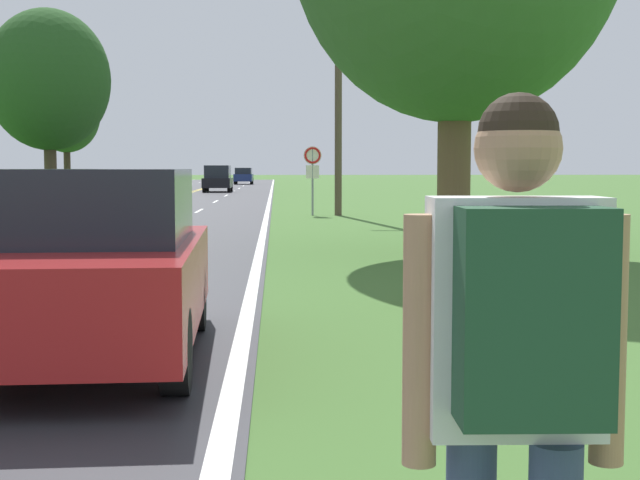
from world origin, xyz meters
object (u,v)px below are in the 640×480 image
hitchhiker_person (518,354)px  tree_behind_sign (48,80)px  tree_right_cluster (66,114)px  car_dark_blue_hatchback_mid_far (244,176)px  fire_hydrant (440,275)px  traffic_sign (313,164)px  car_red_sedan_nearest (81,263)px  car_black_van_mid_near (218,178)px

hitchhiker_person → tree_behind_sign: (-14.50, 53.29, 5.83)m
tree_right_cluster → car_dark_blue_hatchback_mid_far: (11.39, 23.24, -4.44)m
fire_hydrant → traffic_sign: (-0.62, 19.97, 1.34)m
traffic_sign → tree_behind_sign: 30.27m
car_red_sedan_nearest → car_black_van_mid_near: car_black_van_mid_near is taller
tree_behind_sign → tree_right_cluster: 7.44m
tree_behind_sign → car_black_van_mid_near: bearing=18.6°
tree_right_cluster → car_black_van_mid_near: (10.67, -3.85, -4.38)m
car_black_van_mid_near → car_dark_blue_hatchback_mid_far: bearing=178.6°
hitchhiker_person → car_dark_blue_hatchback_mid_far: 83.84m
fire_hydrant → car_red_sedan_nearest: car_red_sedan_nearest is taller
tree_behind_sign → traffic_sign: bearing=-59.6°
traffic_sign → car_dark_blue_hatchback_mid_far: bearing=94.4°
car_red_sedan_nearest → hitchhiker_person: bearing=21.8°
fire_hydrant → tree_behind_sign: (-15.70, 45.71, 6.54)m
tree_behind_sign → tree_right_cluster: bearing=95.1°
car_dark_blue_hatchback_mid_far → car_red_sedan_nearest: bearing=2.2°
car_red_sedan_nearest → car_dark_blue_hatchback_mid_far: (-1.48, 78.61, 0.04)m
fire_hydrant → tree_right_cluster: (-16.35, 52.93, 4.89)m
car_dark_blue_hatchback_mid_far → tree_right_cluster: bearing=-25.0°
car_red_sedan_nearest → car_dark_blue_hatchback_mid_far: size_ratio=1.07×
tree_behind_sign → car_red_sedan_nearest: (12.22, -48.15, -6.13)m
hitchhiker_person → fire_hydrant: size_ratio=2.31×
car_black_van_mid_near → tree_right_cluster: bearing=-109.7°
tree_behind_sign → car_dark_blue_hatchback_mid_far: 32.87m
tree_behind_sign → car_red_sedan_nearest: size_ratio=2.77×
hitchhiker_person → tree_right_cluster: bearing=15.8°
traffic_sign → tree_behind_sign: (-15.08, 25.73, 5.20)m
car_red_sedan_nearest → car_black_van_mid_near: size_ratio=0.97×
car_dark_blue_hatchback_mid_far → car_black_van_mid_near: bearing=-0.4°
hitchhiker_person → car_red_sedan_nearest: bearing=25.6°
car_black_van_mid_near → hitchhiker_person: bearing=4.6°
tree_right_cluster → car_black_van_mid_near: bearing=-19.8°
fire_hydrant → tree_behind_sign: 48.77m
tree_right_cluster → car_dark_blue_hatchback_mid_far: tree_right_cluster is taller
hitchhiker_person → car_dark_blue_hatchback_mid_far: (-3.76, 83.75, -0.26)m
fire_hydrant → tree_right_cluster: 55.61m
tree_behind_sign → hitchhiker_person: bearing=-74.8°
hitchhiker_person → car_red_sedan_nearest: hitchhiker_person is taller
car_black_van_mid_near → car_red_sedan_nearest: bearing=2.5°
tree_right_cluster → car_dark_blue_hatchback_mid_far: bearing=63.9°
tree_right_cluster → car_red_sedan_nearest: (12.87, -55.37, -4.49)m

